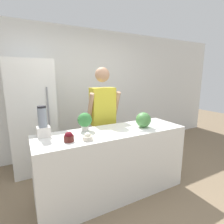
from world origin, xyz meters
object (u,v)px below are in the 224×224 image
refrigerator (33,117)px  watermelon (143,120)px  bowl_cream (88,137)px  blender (43,124)px  potted_plant (85,121)px  person (103,120)px  bowl_cherries (69,137)px

refrigerator → watermelon: 1.89m
bowl_cream → watermelon: bearing=5.4°
blender → potted_plant: blender is taller
person → bowl_cherries: size_ratio=15.71×
refrigerator → bowl_cherries: (0.28, -1.37, 0.02)m
person → watermelon: (0.31, -0.67, 0.11)m
bowl_cherries → person: bearing=43.4°
watermelon → blender: (-1.27, 0.29, 0.03)m
person → potted_plant: size_ratio=7.29×
bowl_cherries → potted_plant: 0.43m
potted_plant → bowl_cherries: bearing=-134.4°
potted_plant → person: bearing=41.9°
refrigerator → bowl_cherries: bearing=-78.7°
watermelon → refrigerator: bearing=134.4°
watermelon → potted_plant: potted_plant is taller
refrigerator → bowl_cream: 1.51m
blender → potted_plant: (0.52, -0.01, -0.01)m
refrigerator → bowl_cream: bearing=-71.6°
bowl_cream → blender: (-0.43, 0.37, 0.12)m
watermelon → bowl_cherries: watermelon is taller
watermelon → bowl_cherries: 1.05m
blender → person: bearing=21.8°
refrigerator → bowl_cherries: 1.40m
bowl_cherries → potted_plant: bearing=45.6°
bowl_cherries → potted_plant: size_ratio=0.46×
refrigerator → potted_plant: 1.22m
person → blender: (-0.96, -0.39, 0.15)m
person → potted_plant: 0.61m
bowl_cream → potted_plant: 0.38m
person → potted_plant: (-0.45, -0.40, 0.13)m
bowl_cream → refrigerator: bearing=108.4°
person → blender: size_ratio=4.75×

